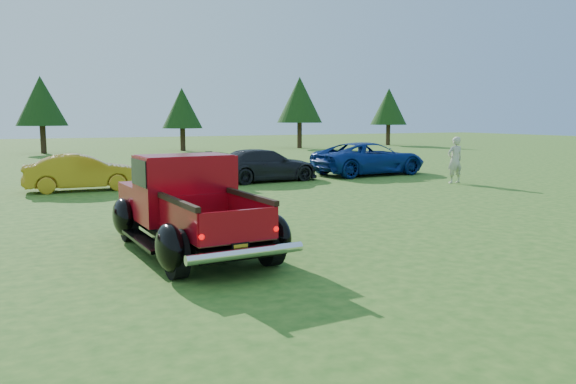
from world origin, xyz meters
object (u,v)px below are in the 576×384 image
at_px(tree_east, 300,100).
at_px(tree_far_east, 389,107).
at_px(tree_mid_left, 41,101).
at_px(show_car_yellow, 82,172).
at_px(show_car_grey, 264,165).
at_px(pickup_truck, 185,204).
at_px(spectator, 455,160).
at_px(tree_mid_right, 182,108).
at_px(show_car_blue, 369,158).

xyz_separation_m(tree_east, tree_far_east, (9.00, 1.00, -0.41)).
relative_size(tree_mid_left, show_car_yellow, 1.41).
distance_m(tree_mid_left, show_car_grey, 22.26).
distance_m(pickup_truck, show_car_grey, 10.68).
height_order(show_car_yellow, spectator, spectator).
xyz_separation_m(pickup_truck, spectator, (11.38, 5.61, 0.03)).
bearing_deg(spectator, tree_mid_right, -78.32).
bearing_deg(pickup_truck, tree_east, 56.29).
relative_size(tree_mid_left, show_car_blue, 1.05).
distance_m(tree_mid_right, show_car_grey, 20.40).
distance_m(tree_east, spectator, 23.98).
xyz_separation_m(tree_mid_right, spectator, (3.35, -23.63, -2.14)).
distance_m(tree_mid_left, pickup_truck, 30.37).
height_order(tree_mid_left, spectator, tree_mid_left).
bearing_deg(show_car_yellow, tree_mid_left, 3.20).
bearing_deg(tree_mid_left, show_car_blue, -61.34).
relative_size(show_car_yellow, show_car_blue, 0.74).
height_order(tree_east, show_car_yellow, tree_east).
bearing_deg(pickup_truck, show_car_grey, 55.77).
distance_m(show_car_blue, spectator, 4.01).
distance_m(tree_east, show_car_yellow, 26.56).
height_order(tree_mid_left, tree_mid_right, tree_mid_left).
distance_m(tree_far_east, spectator, 28.33).
height_order(tree_east, tree_far_east, tree_east).
distance_m(tree_mid_right, pickup_truck, 30.40).
bearing_deg(show_car_grey, show_car_yellow, 83.84).
height_order(tree_mid_left, show_car_blue, tree_mid_left).
xyz_separation_m(tree_mid_left, tree_east, (18.00, -1.50, 0.27)).
bearing_deg(tree_mid_right, tree_far_east, 1.59).
bearing_deg(show_car_grey, show_car_blue, -90.76).
height_order(tree_mid_left, pickup_truck, tree_mid_left).
distance_m(tree_mid_left, show_car_blue, 23.81).
xyz_separation_m(tree_mid_right, tree_east, (9.00, -0.50, 0.68)).
bearing_deg(tree_east, tree_mid_right, 176.82).
bearing_deg(tree_mid_right, pickup_truck, -105.34).
distance_m(tree_mid_right, tree_far_east, 18.01).
height_order(tree_mid_left, show_car_grey, tree_mid_left).
relative_size(tree_east, show_car_blue, 1.13).
height_order(tree_far_east, show_car_blue, tree_far_east).
bearing_deg(show_car_blue, tree_mid_left, 25.41).
distance_m(pickup_truck, spectator, 12.68).
bearing_deg(show_car_yellow, tree_far_east, -49.97).
distance_m(show_car_yellow, spectator, 12.69).
xyz_separation_m(show_car_grey, spectator, (5.85, -3.52, 0.24)).
relative_size(pickup_truck, show_car_yellow, 1.30).
bearing_deg(tree_far_east, spectator, -121.26).
bearing_deg(tree_mid_right, tree_east, -3.18).
xyz_separation_m(tree_far_east, spectator, (-14.65, -24.13, -2.42)).
distance_m(tree_mid_right, show_car_blue, 20.03).
bearing_deg(spectator, show_car_yellow, -13.15).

